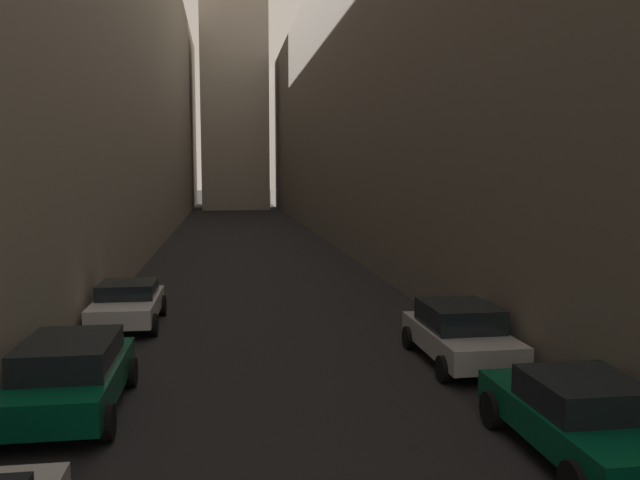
{
  "coord_description": "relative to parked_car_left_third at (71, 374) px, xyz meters",
  "views": [
    {
      "loc": [
        -1.35,
        5.66,
        4.74
      ],
      "look_at": [
        0.0,
        14.87,
        3.76
      ],
      "focal_mm": 36.23,
      "sensor_mm": 36.0,
      "label": 1
    }
  ],
  "objects": [
    {
      "name": "parked_car_left_third",
      "position": [
        0.0,
        0.0,
        0.0
      ],
      "size": [
        2.06,
        4.32,
        1.51
      ],
      "rotation": [
        0.0,
        0.0,
        1.57
      ],
      "color": "#05472D",
      "rests_on": "ground"
    },
    {
      "name": "parked_car_right_third",
      "position": [
        8.8,
        -3.33,
        -0.07
      ],
      "size": [
        2.02,
        4.3,
        1.41
      ],
      "rotation": [
        0.0,
        0.0,
        1.57
      ],
      "color": "#05472D",
      "rests_on": "ground"
    },
    {
      "name": "ground_plane",
      "position": [
        4.4,
        29.46,
        -0.8
      ],
      "size": [
        264.0,
        264.0,
        0.0
      ],
      "primitive_type": "plane",
      "color": "black"
    },
    {
      "name": "building_block_left",
      "position": [
        -6.92,
        31.46,
        10.64
      ],
      "size": [
        11.64,
        108.0,
        22.87
      ],
      "primitive_type": "cube",
      "color": "gray",
      "rests_on": "ground"
    },
    {
      "name": "building_block_right",
      "position": [
        17.36,
        31.46,
        8.91
      ],
      "size": [
        14.92,
        108.0,
        19.42
      ],
      "primitive_type": "cube",
      "color": "#60594F",
      "rests_on": "ground"
    },
    {
      "name": "parked_car_left_far",
      "position": [
        0.0,
        7.44,
        -0.09
      ],
      "size": [
        2.07,
        4.13,
        1.35
      ],
      "rotation": [
        0.0,
        0.0,
        1.57
      ],
      "color": "silver",
      "rests_on": "ground"
    },
    {
      "name": "parked_car_right_far",
      "position": [
        8.8,
        2.23,
        -0.04
      ],
      "size": [
        2.05,
        4.15,
        1.47
      ],
      "rotation": [
        0.0,
        0.0,
        1.57
      ],
      "color": "#B7B7BC",
      "rests_on": "ground"
    }
  ]
}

